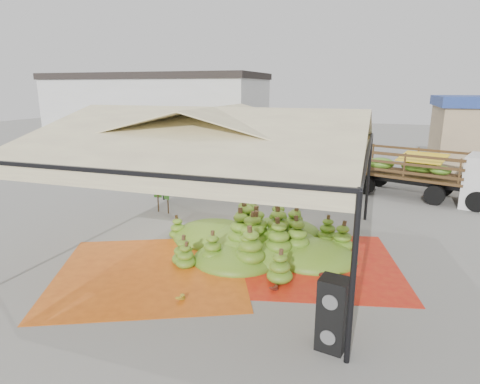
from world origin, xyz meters
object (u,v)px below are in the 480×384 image
(banana_heap, at_px, (262,227))
(truck_left, at_px, (231,149))
(speaker_stack, at_px, (333,314))
(vendor, at_px, (274,181))
(truck_right, at_px, (436,170))

(banana_heap, height_order, truck_left, truck_left)
(speaker_stack, height_order, vendor, vendor)
(speaker_stack, relative_size, vendor, 0.78)
(vendor, xyz_separation_m, truck_right, (6.16, 2.48, 0.37))
(vendor, height_order, truck_right, truck_right)
(speaker_stack, bearing_deg, vendor, 120.88)
(truck_right, bearing_deg, truck_left, -172.52)
(truck_left, height_order, truck_right, truck_left)
(speaker_stack, xyz_separation_m, vendor, (-3.31, 8.93, 0.19))
(banana_heap, height_order, truck_right, truck_right)
(banana_heap, bearing_deg, speaker_stack, -58.90)
(speaker_stack, bearing_deg, truck_left, 127.65)
(truck_left, distance_m, truck_right, 9.84)
(speaker_stack, distance_m, vendor, 9.53)
(truck_right, bearing_deg, speaker_stack, -85.56)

